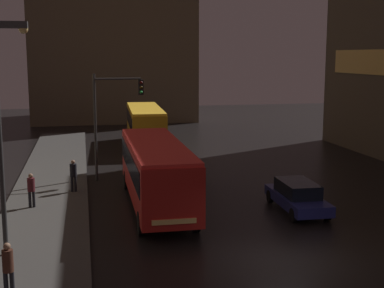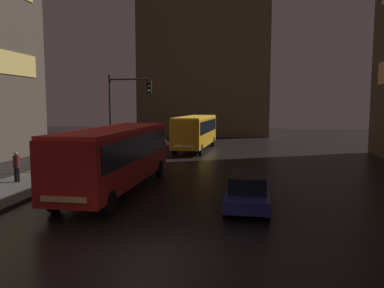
# 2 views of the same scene
# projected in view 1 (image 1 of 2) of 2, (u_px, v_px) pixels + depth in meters

# --- Properties ---
(ground_plane) EXTENTS (120.00, 120.00, 0.00)m
(ground_plane) POSITION_uv_depth(u_px,v_px,m) (287.00, 261.00, 19.40)
(ground_plane) COLOR black
(sidewalk_left) EXTENTS (4.00, 48.00, 0.15)m
(sidewalk_left) POSITION_uv_depth(u_px,v_px,m) (48.00, 200.00, 27.27)
(sidewalk_left) COLOR #3D3A38
(sidewalk_left) RESTS_ON ground
(building_far_backdrop) EXTENTS (18.07, 12.00, 26.94)m
(building_far_backdrop) POSITION_uv_depth(u_px,v_px,m) (111.00, 1.00, 61.03)
(building_far_backdrop) COLOR brown
(building_far_backdrop) RESTS_ON ground
(bus_near) EXTENTS (2.66, 10.86, 3.20)m
(bus_near) POSITION_uv_depth(u_px,v_px,m) (156.00, 168.00, 25.96)
(bus_near) COLOR #AD1E19
(bus_near) RESTS_ON ground
(bus_far) EXTENTS (2.98, 10.38, 3.24)m
(bus_far) POSITION_uv_depth(u_px,v_px,m) (145.00, 123.00, 43.12)
(bus_far) COLOR orange
(bus_far) RESTS_ON ground
(car_taxi) EXTENTS (1.90, 4.73, 1.44)m
(car_taxi) POSITION_uv_depth(u_px,v_px,m) (297.00, 196.00, 25.54)
(car_taxi) COLOR navy
(car_taxi) RESTS_ON ground
(pedestrian_near) EXTENTS (0.40, 0.40, 1.66)m
(pedestrian_near) POSITION_uv_depth(u_px,v_px,m) (31.00, 188.00, 25.58)
(pedestrian_near) COLOR black
(pedestrian_near) RESTS_ON sidewalk_left
(pedestrian_mid) EXTENTS (0.41, 0.41, 1.73)m
(pedestrian_mid) POSITION_uv_depth(u_px,v_px,m) (8.00, 266.00, 15.97)
(pedestrian_mid) COLOR black
(pedestrian_mid) RESTS_ON sidewalk_left
(pedestrian_far) EXTENTS (0.39, 0.39, 1.73)m
(pedestrian_far) POSITION_uv_depth(u_px,v_px,m) (73.00, 173.00, 28.51)
(pedestrian_far) COLOR black
(pedestrian_far) RESTS_ON sidewalk_left
(traffic_light_main) EXTENTS (2.95, 0.35, 6.32)m
(traffic_light_main) POSITION_uv_depth(u_px,v_px,m) (112.00, 109.00, 31.36)
(traffic_light_main) COLOR #2D2D2D
(traffic_light_main) RESTS_ON ground
(street_lamp_sidewalk) EXTENTS (1.25, 0.36, 8.42)m
(street_lamp_sidewalk) POSITION_uv_depth(u_px,v_px,m) (4.00, 105.00, 18.79)
(street_lamp_sidewalk) COLOR #2D2D2D
(street_lamp_sidewalk) RESTS_ON sidewalk_left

